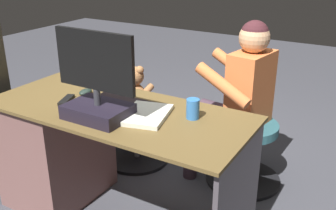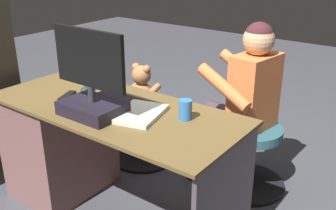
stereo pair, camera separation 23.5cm
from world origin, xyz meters
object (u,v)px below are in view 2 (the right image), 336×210
keyboard (124,101)px  person (241,93)px  computer_mouse (87,89)px  cup (185,110)px  monitor (91,89)px  visitor_chair (249,152)px  office_chair_teddy (143,127)px  tv_remote (67,96)px  teddy_bear (143,86)px  desk (70,141)px

keyboard → person: person is taller
computer_mouse → person: person is taller
computer_mouse → cup: 0.72m
monitor → visitor_chair: size_ratio=0.90×
office_chair_teddy → keyboard: bearing=121.6°
tv_remote → teddy_bear: bearing=-110.7°
desk → teddy_bear: bearing=-97.7°
keyboard → computer_mouse: 0.31m
monitor → tv_remote: (0.31, -0.08, -0.14)m
monitor → keyboard: size_ratio=1.12×
cup → person: size_ratio=0.09×
desk → person: person is taller
keyboard → person: size_ratio=0.37×
cup → visitor_chair: bearing=-96.8°
computer_mouse → teddy_bear: (0.03, -0.56, -0.15)m
monitor → computer_mouse: size_ratio=4.90×
desk → cup: (-0.83, -0.10, 0.40)m
computer_mouse → visitor_chair: bearing=-139.1°
computer_mouse → visitor_chair: (-0.79, -0.69, -0.49)m
desk → teddy_bear: size_ratio=4.74×
computer_mouse → cup: cup is taller
desk → cup: bearing=-173.1°
visitor_chair → person: bearing=9.3°
tv_remote → computer_mouse: bearing=-121.0°
computer_mouse → teddy_bear: bearing=-86.7°
monitor → office_chair_teddy: (0.32, -0.78, -0.60)m
teddy_bear → visitor_chair: size_ratio=0.61×
monitor → computer_mouse: 0.38m
monitor → cup: monitor is taller
monitor → office_chair_teddy: monitor is taller
desk → tv_remote: bearing=149.1°
monitor → person: 1.01m
visitor_chair → office_chair_teddy: bearing=9.3°
desk → monitor: bearing=160.8°
person → monitor: bearing=64.6°
office_chair_teddy → person: (-0.74, -0.12, 0.41)m
keyboard → tv_remote: size_ratio=2.80×
tv_remote → teddy_bear: size_ratio=0.47×
keyboard → computer_mouse: size_ratio=4.38×
desk → monitor: size_ratio=3.22×
keyboard → office_chair_teddy: keyboard is taller
tv_remote → keyboard: bearing=-178.6°
tv_remote → office_chair_teddy: bearing=-110.7°
tv_remote → visitor_chair: (-0.82, -0.83, -0.48)m
desk → person: 1.16m
keyboard → visitor_chair: size_ratio=0.80×
cup → teddy_bear: size_ratio=0.33×
teddy_bear → office_chair_teddy: bearing=90.0°
cup → person: bearing=-89.8°
tv_remote → desk: bearing=-52.4°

